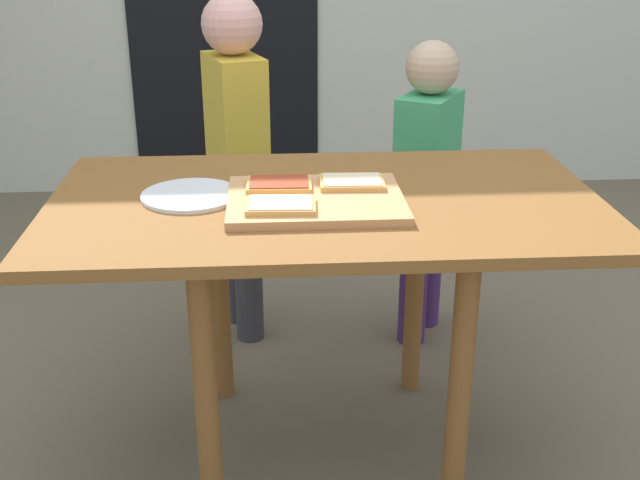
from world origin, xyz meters
name	(u,v)px	position (x,y,z in m)	size (l,w,h in m)	color
ground_plane	(325,447)	(0.00, 0.00, 0.00)	(16.00, 16.00, 0.00)	brown
dining_table	(325,235)	(0.00, 0.00, 0.61)	(1.27, 0.73, 0.70)	brown
cutting_board	(316,200)	(-0.03, -0.04, 0.71)	(0.40, 0.31, 0.02)	tan
pizza_slice_far_right	(352,182)	(0.06, 0.03, 0.73)	(0.15, 0.11, 0.01)	#E8A751
pizza_slice_far_left	(279,184)	(-0.11, 0.03, 0.73)	(0.15, 0.11, 0.01)	#E8A751
pizza_slice_near_left	(281,205)	(-0.10, -0.12, 0.73)	(0.15, 0.11, 0.01)	#E8A751
plate_white_left	(191,195)	(-0.31, 0.02, 0.71)	(0.23, 0.23, 0.01)	white
child_left	(237,145)	(-0.23, 0.67, 0.64)	(0.21, 0.27, 1.10)	#38373A
child_right	(426,178)	(0.36, 0.61, 0.55)	(0.24, 0.28, 0.97)	#442558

